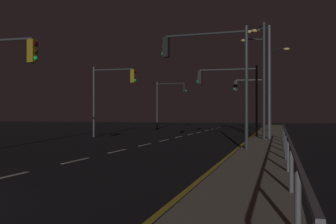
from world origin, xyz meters
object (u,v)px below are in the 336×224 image
object	(u,v)px
traffic_light_mid_left	(112,88)
street_lamp_corner	(266,71)
street_lamp_far_end	(260,77)
traffic_light_mid_right	(250,94)
street_lamp_median	(262,70)
traffic_light_far_center	(209,64)
traffic_light_far_right	(170,96)
street_lamp_across_street	(273,81)
traffic_light_near_right	(229,86)

from	to	relation	value
traffic_light_mid_left	street_lamp_corner	size ratio (longest dim) A/B	0.71
street_lamp_far_end	street_lamp_corner	distance (m)	2.09
traffic_light_mid_right	street_lamp_median	distance (m)	12.76
traffic_light_far_center	traffic_light_mid_left	bearing A→B (deg)	134.70
street_lamp_corner	traffic_light_far_center	bearing A→B (deg)	-105.57
traffic_light_far_right	traffic_light_mid_left	distance (m)	15.97
traffic_light_mid_right	traffic_light_far_center	bearing A→B (deg)	-91.58
street_lamp_across_street	street_lamp_far_end	bearing A→B (deg)	-94.78
traffic_light_mid_left	street_lamp_median	world-z (taller)	street_lamp_median
traffic_light_mid_right	traffic_light_far_center	size ratio (longest dim) A/B	0.90
traffic_light_near_right	traffic_light_mid_left	xyz separation A→B (m)	(-8.39, -1.60, -0.05)
traffic_light_mid_right	traffic_light_near_right	world-z (taller)	traffic_light_mid_right
traffic_light_mid_right	street_lamp_median	world-z (taller)	street_lamp_median
traffic_light_mid_right	street_lamp_far_end	distance (m)	9.80
street_lamp_far_end	street_lamp_median	bearing A→B (deg)	-84.52
street_lamp_median	traffic_light_far_right	bearing A→B (deg)	121.97
traffic_light_mid_right	traffic_light_mid_left	bearing A→B (deg)	-129.10
traffic_light_far_right	street_lamp_corner	xyz separation A→B (m)	(10.93, -16.32, 0.79)
traffic_light_far_right	traffic_light_far_center	size ratio (longest dim) A/B	0.95
traffic_light_near_right	street_lamp_across_street	xyz separation A→B (m)	(2.94, 9.27, 0.99)
traffic_light_near_right	street_lamp_far_end	world-z (taller)	street_lamp_far_end
traffic_light_mid_left	traffic_light_near_right	bearing A→B (deg)	10.77
traffic_light_mid_left	street_lamp_far_end	world-z (taller)	street_lamp_far_end
traffic_light_mid_right	traffic_light_far_right	xyz separation A→B (m)	(-9.14, 4.61, 0.11)
traffic_light_mid_left	street_lamp_across_street	world-z (taller)	street_lamp_across_street
traffic_light_mid_right	street_lamp_across_street	size ratio (longest dim) A/B	0.67
traffic_light_far_center	traffic_light_mid_right	bearing A→B (deg)	88.42
street_lamp_far_end	street_lamp_corner	xyz separation A→B (m)	(0.45, -2.03, 0.20)
traffic_light_mid_right	traffic_light_far_center	world-z (taller)	traffic_light_far_center
traffic_light_far_center	street_lamp_corner	world-z (taller)	street_lamp_corner
traffic_light_near_right	street_lamp_far_end	distance (m)	2.26
traffic_light_mid_left	street_lamp_across_street	distance (m)	15.73
traffic_light_near_right	street_lamp_far_end	bearing A→B (deg)	1.99
street_lamp_median	street_lamp_corner	size ratio (longest dim) A/B	1.00
traffic_light_far_center	street_lamp_median	xyz separation A→B (m)	(2.17, 7.49, 0.43)
street_lamp_far_end	street_lamp_across_street	bearing A→B (deg)	85.22
traffic_light_mid_left	street_lamp_far_end	distance (m)	10.71
street_lamp_across_street	traffic_light_far_center	bearing A→B (deg)	-97.72
street_lamp_across_street	street_lamp_median	distance (m)	12.15
traffic_light_far_center	traffic_light_far_right	bearing A→B (deg)	109.15
traffic_light_far_right	street_lamp_far_end	world-z (taller)	street_lamp_far_end
traffic_light_mid_left	street_lamp_across_street	xyz separation A→B (m)	(11.33, 10.86, 1.04)
street_lamp_across_street	traffic_light_near_right	bearing A→B (deg)	-107.61
traffic_light_mid_right	traffic_light_near_right	bearing A→B (deg)	-94.90
traffic_light_near_right	traffic_light_mid_left	distance (m)	8.54
traffic_light_mid_left	street_lamp_across_street	size ratio (longest dim) A/B	0.69
traffic_light_mid_right	street_lamp_corner	world-z (taller)	street_lamp_corner
traffic_light_near_right	street_lamp_across_street	distance (m)	9.77
traffic_light_far_right	street_lamp_median	world-z (taller)	street_lamp_median
traffic_light_mid_right	street_lamp_median	bearing A→B (deg)	-82.70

